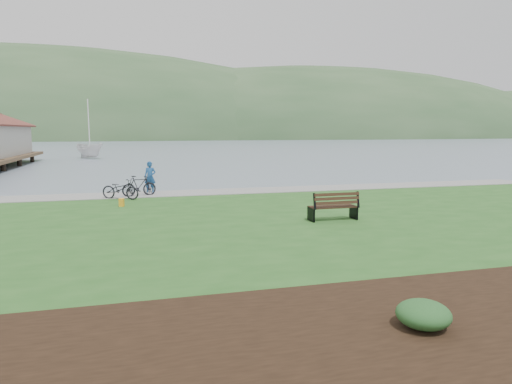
# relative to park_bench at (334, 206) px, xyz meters

# --- Properties ---
(ground) EXTENTS (600.00, 600.00, 0.00)m
(ground) POSITION_rel_park_bench_xyz_m (-1.14, 1.42, -0.92)
(ground) COLOR slate
(ground) RESTS_ON ground
(lawn) EXTENTS (34.00, 20.00, 0.40)m
(lawn) POSITION_rel_park_bench_xyz_m (-1.14, -0.58, -0.72)
(lawn) COLOR #23531D
(lawn) RESTS_ON ground
(shoreline_path) EXTENTS (34.00, 2.20, 0.03)m
(shoreline_path) POSITION_rel_park_bench_xyz_m (-1.14, 8.32, -0.50)
(shoreline_path) COLOR gray
(shoreline_path) RESTS_ON lawn
(far_hillside) EXTENTS (580.00, 80.00, 38.00)m
(far_hillside) POSITION_rel_park_bench_xyz_m (18.86, 171.42, -0.92)
(far_hillside) COLOR #31532E
(far_hillside) RESTS_ON ground
(park_bench) EXTENTS (1.69, 0.69, 1.04)m
(park_bench) POSITION_rel_park_bench_xyz_m (0.00, 0.00, 0.00)
(park_bench) COLOR black
(park_bench) RESTS_ON lawn
(person) EXTENTS (0.78, 0.63, 1.87)m
(person) POSITION_rel_park_bench_xyz_m (-5.93, 8.92, 0.41)
(person) COLOR navy
(person) RESTS_ON lawn
(bicycle_a) EXTENTS (1.44, 1.90, 0.95)m
(bicycle_a) POSITION_rel_park_bench_xyz_m (-7.33, 7.08, -0.04)
(bicycle_a) COLOR black
(bicycle_a) RESTS_ON lawn
(bicycle_b) EXTENTS (0.94, 1.72, 0.99)m
(bicycle_b) POSITION_rel_park_bench_xyz_m (-6.49, 7.85, -0.02)
(bicycle_b) COLOR black
(bicycle_b) RESTS_ON lawn
(sailboat) EXTENTS (12.33, 12.38, 23.35)m
(sailboat) POSITION_rel_park_bench_xyz_m (-11.87, 46.11, -0.92)
(sailboat) COLOR silver
(sailboat) RESTS_ON ground
(pannier) EXTENTS (0.23, 0.32, 0.32)m
(pannier) POSITION_rel_park_bench_xyz_m (-7.25, 5.07, -0.36)
(pannier) COLOR orange
(pannier) RESTS_ON lawn
(shrub_0) EXTENTS (0.86, 0.86, 0.43)m
(shrub_0) POSITION_rel_park_bench_xyz_m (-2.38, -8.49, -0.26)
(shrub_0) COLOR #1E4C21
(shrub_0) RESTS_ON garden_bed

